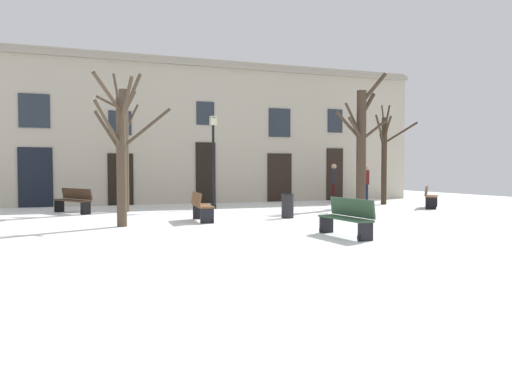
{
  "coord_description": "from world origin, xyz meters",
  "views": [
    {
      "loc": [
        -6.05,
        -14.31,
        1.57
      ],
      "look_at": [
        0.0,
        1.74,
        0.81
      ],
      "focal_mm": 36.08,
      "sensor_mm": 36.0,
      "label": 1
    }
  ],
  "objects": [
    {
      "name": "streetlamp",
      "position": [
        -0.43,
        5.42,
        2.29
      ],
      "size": [
        0.3,
        0.3,
        3.74
      ],
      "color": "black",
      "rests_on": "ground"
    },
    {
      "name": "person_by_shop_door",
      "position": [
        7.23,
        6.29,
        1.01
      ],
      "size": [
        0.37,
        0.44,
        1.79
      ],
      "rotation": [
        0.0,
        0.0,
        1.11
      ],
      "color": "black",
      "rests_on": "ground"
    },
    {
      "name": "tree_near_facade",
      "position": [
        5.41,
        3.86,
        2.62
      ],
      "size": [
        2.17,
        0.77,
        5.47
      ],
      "color": "#423326",
      "rests_on": "ground"
    },
    {
      "name": "litter_bin",
      "position": [
        0.7,
        0.72,
        0.4
      ],
      "size": [
        0.42,
        0.42,
        0.78
      ],
      "color": "black",
      "rests_on": "ground"
    },
    {
      "name": "building_facade",
      "position": [
        -0.01,
        8.87,
        3.36
      ],
      "size": [
        22.22,
        0.6,
        6.62
      ],
      "color": "#BCB29E",
      "rests_on": "ground"
    },
    {
      "name": "bench_far_corner",
      "position": [
        0.13,
        -3.91,
        0.46
      ],
      "size": [
        0.52,
        1.79,
        0.9
      ],
      "rotation": [
        0.0,
        0.0,
        4.76
      ],
      "color": "#2D4C33",
      "rests_on": "ground"
    },
    {
      "name": "person_crossing_plaza",
      "position": [
        6.0,
        7.18,
        1.03
      ],
      "size": [
        0.38,
        0.44,
        1.82
      ],
      "rotation": [
        0.0,
        0.0,
        4.18
      ],
      "color": "#350F0F",
      "rests_on": "ground"
    },
    {
      "name": "bench_back_to_back_right",
      "position": [
        7.86,
        2.6,
        0.47
      ],
      "size": [
        1.43,
        1.53,
        0.9
      ],
      "rotation": [
        0.0,
        0.0,
        0.85
      ],
      "color": "#51331E",
      "rests_on": "ground"
    },
    {
      "name": "tree_center",
      "position": [
        7.37,
        5.05,
        2.29
      ],
      "size": [
        2.19,
        2.16,
        4.57
      ],
      "color": "#382B1E",
      "rests_on": "ground"
    },
    {
      "name": "bench_near_center_tree",
      "position": [
        -2.14,
        0.76,
        0.45
      ],
      "size": [
        0.61,
        1.61,
        0.88
      ],
      "rotation": [
        0.0,
        0.0,
        1.48
      ],
      "color": "brown",
      "rests_on": "ground"
    },
    {
      "name": "tree_left_of_center",
      "position": [
        -4.55,
        0.08,
        2.05
      ],
      "size": [
        2.23,
        1.73,
        4.29
      ],
      "color": "#4C3D2D",
      "rests_on": "ground"
    },
    {
      "name": "bench_near_lamp",
      "position": [
        -5.7,
        5.08,
        0.47
      ],
      "size": [
        1.3,
        1.84,
        0.89
      ],
      "rotation": [
        0.0,
        0.0,
        5.23
      ],
      "color": "#3D2819",
      "rests_on": "ground"
    },
    {
      "name": "ground_plane",
      "position": [
        0.0,
        0.0,
        0.0
      ],
      "size": [
        35.56,
        35.56,
        0.0
      ],
      "primitive_type": "plane",
      "color": "white"
    },
    {
      "name": "tree_foreground",
      "position": [
        -3.91,
        5.13,
        2.47
      ],
      "size": [
        1.61,
        2.13,
        4.96
      ],
      "color": "#4C3D2D",
      "rests_on": "ground"
    }
  ]
}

